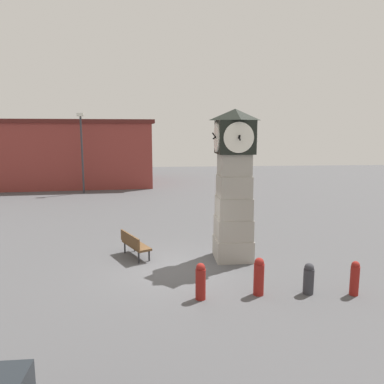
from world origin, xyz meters
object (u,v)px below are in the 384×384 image
clock_tower (234,186)px  street_lamp_near_road (82,147)px  bollard_mid_row (309,278)px  bollard_far_row (259,276)px  bench (134,243)px  bollard_near_tower (355,278)px  bollard_end_row (201,281)px

clock_tower → street_lamp_near_road: 17.19m
bollard_mid_row → bollard_far_row: bollard_far_row is taller
bollard_mid_row → bollard_far_row: (-1.42, 0.07, 0.09)m
bench → clock_tower: bearing=-7.1°
bollard_near_tower → bollard_mid_row: bollard_near_tower is taller
clock_tower → bench: size_ratio=3.19×
clock_tower → bollard_end_row: clock_tower is taller
bench → bollard_near_tower: bearing=-30.7°
bollard_far_row → street_lamp_near_road: (-8.21, 18.21, 2.85)m
bollard_end_row → street_lamp_near_road: 19.68m
bollard_far_row → bench: (-3.67, 3.50, -0.02)m
bollard_end_row → street_lamp_near_road: size_ratio=0.18×
bollard_mid_row → bollard_far_row: size_ratio=0.83×
bench → street_lamp_near_road: size_ratio=0.29×
bollard_near_tower → clock_tower: bearing=130.0°
street_lamp_near_road → bollard_mid_row: bearing=-62.2°
bollard_mid_row → bollard_near_tower: bearing=-9.0°
street_lamp_near_road → bollard_end_row: bearing=-70.3°
bollard_mid_row → bench: 6.22m
bench → street_lamp_near_road: street_lamp_near_road is taller
clock_tower → bench: clock_tower is taller
bollard_far_row → bollard_end_row: (-1.66, -0.12, -0.03)m
clock_tower → bench: (-3.55, 0.44, -2.14)m
bollard_near_tower → bench: bearing=149.3°
bollard_near_tower → bollard_far_row: 2.69m
bench → bollard_far_row: bearing=-43.7°
bollard_end_row → street_lamp_near_road: bearing=109.7°
bollard_end_row → bench: 4.15m
bollard_mid_row → street_lamp_near_road: street_lamp_near_road is taller
bollard_near_tower → street_lamp_near_road: street_lamp_near_road is taller
bollard_far_row → bench: 5.07m
clock_tower → bollard_near_tower: (2.79, -3.33, -2.16)m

